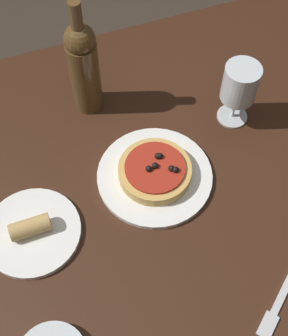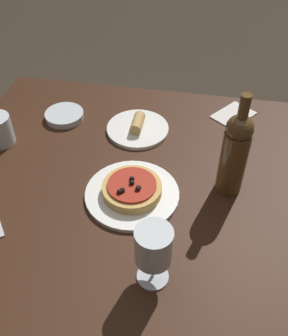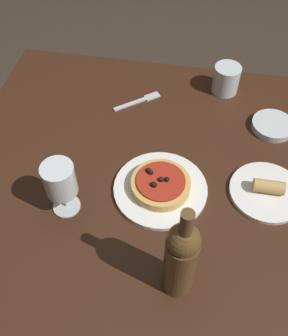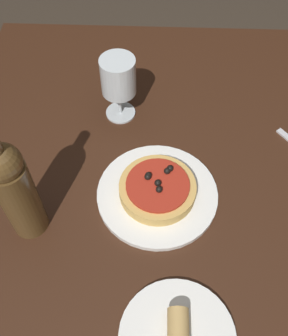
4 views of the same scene
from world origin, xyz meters
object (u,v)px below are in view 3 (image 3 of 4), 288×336
(wine_glass, at_px, (60,181))
(wine_bottle, at_px, (181,258))
(pizza, at_px, (161,184))
(side_plate, at_px, (267,192))
(dinner_plate, at_px, (160,189))
(water_cup, at_px, (226,79))
(fork, at_px, (140,101))
(dining_table, at_px, (151,195))
(side_bowl, at_px, (273,126))

(wine_glass, bearing_deg, wine_bottle, -26.99)
(wine_bottle, bearing_deg, pizza, 106.69)
(pizza, distance_m, wine_bottle, 0.28)
(side_plate, bearing_deg, dinner_plate, -173.04)
(water_cup, bearing_deg, fork, -158.97)
(water_cup, height_order, side_plate, water_cup)
(wine_bottle, xyz_separation_m, fork, (-0.19, 0.60, -0.13))
(pizza, height_order, water_cup, water_cup)
(dining_table, xyz_separation_m, water_cup, (0.18, 0.41, 0.13))
(dining_table, xyz_separation_m, pizza, (0.03, -0.04, 0.11))
(wine_glass, relative_size, side_plate, 0.82)
(wine_bottle, height_order, side_plate, wine_bottle)
(water_cup, bearing_deg, wine_bottle, -96.14)
(dining_table, height_order, water_cup, water_cup)
(fork, bearing_deg, water_cup, -16.84)
(wine_bottle, bearing_deg, water_cup, 83.86)
(dining_table, distance_m, pizza, 0.12)
(dinner_plate, bearing_deg, wine_glass, -158.02)
(water_cup, height_order, fork, water_cup)
(side_bowl, bearing_deg, fork, 173.23)
(dinner_plate, height_order, wine_bottle, wine_bottle)
(pizza, relative_size, fork, 1.12)
(wine_glass, bearing_deg, side_plate, 14.02)
(dinner_plate, distance_m, wine_bottle, 0.29)
(wine_bottle, distance_m, water_cup, 0.71)
(dining_table, distance_m, side_plate, 0.33)
(wine_bottle, bearing_deg, dinner_plate, 106.63)
(dining_table, distance_m, wine_bottle, 0.38)
(dinner_plate, relative_size, wine_glass, 1.56)
(side_bowl, bearing_deg, wine_bottle, -112.83)
(side_bowl, bearing_deg, dining_table, -142.92)
(pizza, distance_m, side_plate, 0.29)
(wine_glass, bearing_deg, dining_table, 33.24)
(water_cup, relative_size, side_plate, 0.47)
(fork, bearing_deg, dinner_plate, -108.77)
(fork, distance_m, side_plate, 0.51)
(wine_bottle, xyz_separation_m, side_bowl, (0.23, 0.54, -0.12))
(wine_glass, distance_m, water_cup, 0.67)
(dining_table, distance_m, wine_glass, 0.31)
(dining_table, bearing_deg, side_plate, -0.88)
(dinner_plate, height_order, pizza, pizza)
(pizza, bearing_deg, dining_table, 127.25)
(dinner_plate, bearing_deg, fork, 109.11)
(dinner_plate, relative_size, side_plate, 1.27)
(water_cup, bearing_deg, pizza, -108.67)
(dining_table, bearing_deg, dinner_plate, -52.50)
(pizza, height_order, wine_glass, wine_glass)
(fork, height_order, side_plate, side_plate)
(pizza, relative_size, side_bowl, 1.25)
(dinner_plate, bearing_deg, water_cup, 71.36)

